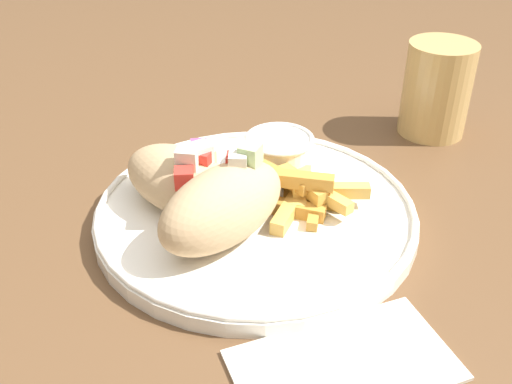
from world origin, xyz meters
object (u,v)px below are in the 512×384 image
pita_sandwich_near (223,205)px  sauce_ramekin (279,150)px  water_glass (436,93)px  plate (256,215)px  pita_sandwich_far (182,179)px  fries_pile (292,191)px

pita_sandwich_near → sauce_ramekin: 0.13m
sauce_ramekin → water_glass: water_glass is taller
plate → pita_sandwich_far: (-0.06, 0.01, 0.03)m
fries_pile → plate: bearing=-161.7°
plate → pita_sandwich_far: 0.07m
sauce_ramekin → pita_sandwich_far: bearing=-144.4°
sauce_ramekin → water_glass: (0.18, 0.09, 0.01)m
water_glass → sauce_ramekin: bearing=-152.7°
plate → pita_sandwich_near: 0.06m
pita_sandwich_far → sauce_ramekin: 0.11m
plate → water_glass: 0.27m
plate → fries_pile: (0.03, 0.01, 0.02)m
pita_sandwich_far → fries_pile: 0.10m
water_glass → plate: bearing=-140.5°
sauce_ramekin → pita_sandwich_near: bearing=-115.6°
pita_sandwich_far → fries_pile: bearing=43.5°
pita_sandwich_far → sauce_ramekin: (0.09, 0.06, -0.01)m
plate → fries_pile: bearing=18.3°
pita_sandwich_near → fries_pile: 0.08m
sauce_ramekin → plate: bearing=-108.7°
pita_sandwich_far → water_glass: 0.31m
fries_pile → water_glass: 0.24m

